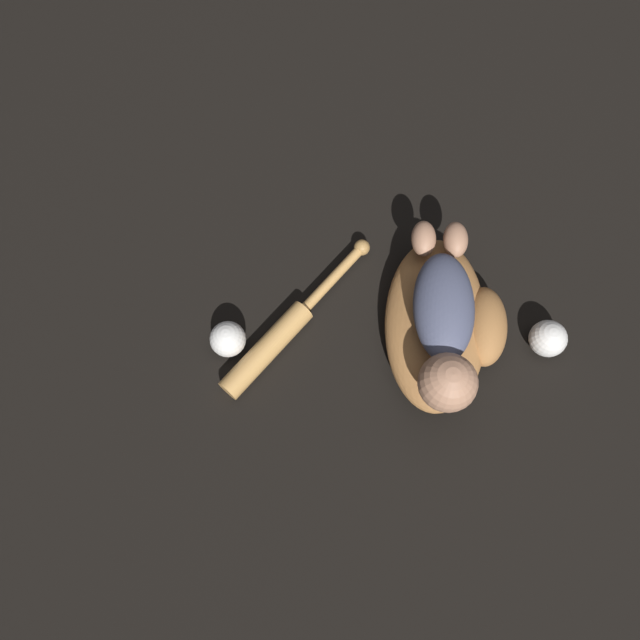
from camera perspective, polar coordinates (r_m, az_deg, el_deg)
name	(u,v)px	position (r m, az deg, el deg)	size (l,w,h in m)	color
ground_plane	(449,315)	(1.34, 11.69, 0.42)	(6.00, 6.00, 0.00)	black
baseball_glove	(443,323)	(1.28, 11.22, -0.30)	(0.42, 0.34, 0.10)	#A8703D
baby_figure	(445,324)	(1.18, 11.32, -0.34)	(0.38, 0.26, 0.11)	#4C516B
baseball_bat	(282,333)	(1.28, -3.50, -1.19)	(0.43, 0.13, 0.05)	tan
baseball	(228,339)	(1.27, -8.42, -1.74)	(0.07, 0.07, 0.07)	white
baseball_spare	(548,339)	(1.34, 20.12, -1.60)	(0.08, 0.08, 0.08)	white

